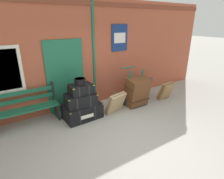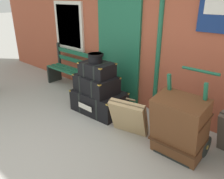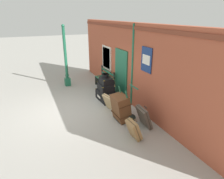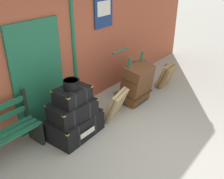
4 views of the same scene
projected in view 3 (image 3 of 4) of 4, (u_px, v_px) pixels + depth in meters
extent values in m
plane|color=#A3A099|center=(70.00, 111.00, 7.58)|extent=(60.00, 60.00, 0.00)
cube|color=#AD5138|center=(131.00, 64.00, 7.99)|extent=(10.40, 0.30, 3.20)
cube|color=brown|center=(129.00, 27.00, 7.43)|extent=(10.40, 0.03, 0.12)
cube|color=#1E6647|center=(121.00, 74.00, 8.59)|extent=(1.10, 0.05, 2.10)
cube|color=#123D2A|center=(121.00, 74.00, 8.59)|extent=(0.06, 0.02, 2.10)
cube|color=silver|center=(107.00, 58.00, 9.83)|extent=(1.04, 0.06, 1.16)
cube|color=silver|center=(106.00, 58.00, 9.82)|extent=(0.88, 0.02, 1.00)
cylinder|color=#1E6647|center=(133.00, 66.00, 7.60)|extent=(0.09, 0.09, 3.14)
cube|color=navy|center=(146.00, 60.00, 6.62)|extent=(0.60, 0.02, 0.84)
cube|color=white|center=(146.00, 60.00, 6.61)|extent=(0.44, 0.01, 0.32)
cube|color=#1E6647|center=(68.00, 82.00, 10.27)|extent=(0.28, 0.28, 0.40)
cylinder|color=#1E6647|center=(65.00, 54.00, 9.75)|extent=(0.14, 0.14, 2.52)
cylinder|color=#1E6647|center=(67.00, 75.00, 10.15)|extent=(0.19, 0.19, 0.08)
sphere|color=#1E6647|center=(63.00, 26.00, 9.29)|extent=(0.16, 0.16, 0.16)
cube|color=#1E6647|center=(101.00, 80.00, 9.66)|extent=(1.60, 0.09, 0.04)
cube|color=#1E6647|center=(104.00, 80.00, 9.71)|extent=(1.60, 0.09, 0.04)
cube|color=#1E6647|center=(107.00, 80.00, 9.77)|extent=(1.60, 0.09, 0.04)
cube|color=#1E6647|center=(108.00, 76.00, 9.72)|extent=(1.60, 0.05, 0.10)
cube|color=#1E6647|center=(108.00, 72.00, 9.65)|extent=(1.60, 0.05, 0.10)
cube|color=black|center=(99.00, 80.00, 10.44)|extent=(0.06, 0.40, 0.45)
cube|color=black|center=(102.00, 70.00, 10.34)|extent=(0.06, 0.06, 0.56)
cube|color=black|center=(110.00, 89.00, 9.14)|extent=(0.06, 0.40, 0.45)
cube|color=black|center=(114.00, 78.00, 9.04)|extent=(0.06, 0.06, 0.56)
cube|color=black|center=(107.00, 96.00, 8.49)|extent=(1.03, 0.68, 0.42)
cube|color=black|center=(105.00, 94.00, 8.68)|extent=(0.06, 0.65, 0.43)
cube|color=black|center=(109.00, 97.00, 8.30)|extent=(0.06, 0.65, 0.43)
cube|color=#B79338|center=(96.00, 89.00, 8.70)|extent=(0.05, 0.05, 0.02)
cube|color=#B79338|center=(105.00, 96.00, 7.90)|extent=(0.05, 0.05, 0.02)
cube|color=#B79338|center=(108.00, 87.00, 8.95)|extent=(0.05, 0.05, 0.02)
cube|color=#B79338|center=(118.00, 94.00, 8.14)|extent=(0.05, 0.05, 0.02)
cube|color=silver|center=(99.00, 97.00, 8.38)|extent=(0.36, 0.01, 0.10)
cube|color=black|center=(106.00, 87.00, 8.39)|extent=(0.84, 0.59, 0.32)
cube|color=black|center=(105.00, 86.00, 8.55)|extent=(0.07, 0.55, 0.33)
cube|color=black|center=(107.00, 89.00, 8.23)|extent=(0.07, 0.55, 0.33)
cube|color=#B79338|center=(98.00, 82.00, 8.59)|extent=(0.05, 0.05, 0.02)
cube|color=#B79338|center=(103.00, 88.00, 7.92)|extent=(0.05, 0.05, 0.02)
cube|color=#B79338|center=(108.00, 81.00, 8.75)|extent=(0.05, 0.05, 0.02)
cube|color=#B79338|center=(115.00, 86.00, 8.08)|extent=(0.05, 0.05, 0.02)
cube|color=black|center=(106.00, 81.00, 8.27)|extent=(0.60, 0.45, 0.26)
cube|color=black|center=(105.00, 80.00, 8.38)|extent=(0.04, 0.45, 0.27)
cube|color=black|center=(107.00, 82.00, 8.15)|extent=(0.04, 0.45, 0.27)
cube|color=#B79338|center=(99.00, 77.00, 8.38)|extent=(0.05, 0.05, 0.02)
cube|color=#B79338|center=(104.00, 81.00, 7.91)|extent=(0.05, 0.05, 0.02)
cube|color=#B79338|center=(108.00, 76.00, 8.54)|extent=(0.05, 0.05, 0.02)
cube|color=#B79338|center=(113.00, 79.00, 8.06)|extent=(0.05, 0.05, 0.02)
cylinder|color=black|center=(105.00, 76.00, 8.21)|extent=(0.26, 0.26, 0.17)
cylinder|color=black|center=(106.00, 74.00, 8.17)|extent=(0.28, 0.28, 0.04)
cube|color=black|center=(120.00, 119.00, 6.95)|extent=(0.56, 0.28, 0.03)
cube|color=#1E6647|center=(122.00, 101.00, 7.04)|extent=(0.04, 0.33, 1.17)
cube|color=#1E6647|center=(129.00, 107.00, 6.61)|extent=(0.04, 0.33, 1.17)
cylinder|color=#1E6647|center=(134.00, 87.00, 6.73)|extent=(0.54, 0.04, 0.04)
cylinder|color=black|center=(123.00, 111.00, 7.27)|extent=(0.04, 0.32, 0.32)
cylinder|color=#B79338|center=(123.00, 111.00, 7.27)|extent=(0.07, 0.06, 0.06)
cylinder|color=black|center=(131.00, 118.00, 6.72)|extent=(0.04, 0.32, 0.32)
cylinder|color=#B79338|center=(131.00, 118.00, 6.72)|extent=(0.07, 0.06, 0.06)
cube|color=brown|center=(121.00, 108.00, 6.80)|extent=(0.68, 0.57, 0.94)
cube|color=#432715|center=(121.00, 113.00, 6.87)|extent=(0.70, 0.46, 0.09)
cube|color=#432715|center=(121.00, 103.00, 6.73)|extent=(0.70, 0.46, 0.09)
cube|color=olive|center=(134.00, 130.00, 5.80)|extent=(0.47, 0.40, 0.62)
cylinder|color=brown|center=(136.00, 120.00, 5.72)|extent=(0.16, 0.03, 0.03)
cube|color=brown|center=(134.00, 130.00, 5.80)|extent=(0.48, 0.26, 0.57)
cube|color=tan|center=(110.00, 103.00, 7.56)|extent=(0.66, 0.47, 0.63)
cylinder|color=brown|center=(111.00, 95.00, 7.46)|extent=(0.16, 0.06, 0.03)
cube|color=brown|center=(110.00, 103.00, 7.56)|extent=(0.65, 0.38, 0.60)
cube|color=#51473D|center=(144.00, 117.00, 6.44)|extent=(0.62, 0.40, 0.69)
cylinder|color=#302A24|center=(145.00, 107.00, 6.34)|extent=(0.16, 0.04, 0.03)
cube|color=#2C2721|center=(144.00, 117.00, 6.44)|extent=(0.62, 0.29, 0.66)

